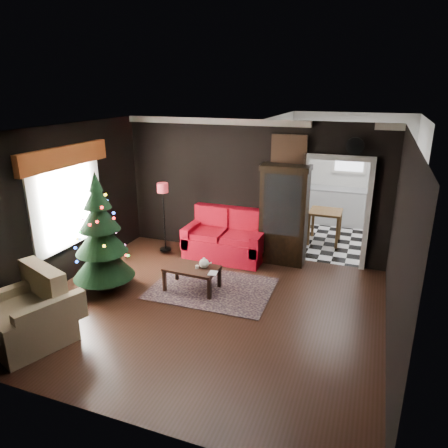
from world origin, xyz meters
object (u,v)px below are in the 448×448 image
at_px(teapot, 204,263).
at_px(kitchen_table, 325,226).
at_px(armchair, 26,312).
at_px(coffee_table, 192,278).
at_px(wall_clock, 355,146).
at_px(curio_cabinet, 284,217).
at_px(floor_lamp, 164,217).
at_px(christmas_tree, 100,234).
at_px(loveseat, 225,235).

height_order(teapot, kitchen_table, kitchen_table).
distance_m(armchair, coffee_table, 2.68).
bearing_deg(wall_clock, teapot, -139.49).
bearing_deg(curio_cabinet, floor_lamp, -168.13).
bearing_deg(wall_clock, kitchen_table, 113.75).
xyz_separation_m(christmas_tree, coffee_table, (1.42, 0.55, -0.83)).
height_order(loveseat, teapot, loveseat).
height_order(loveseat, wall_clock, wall_clock).
bearing_deg(coffee_table, teapot, 14.45).
bearing_deg(curio_cabinet, kitchen_table, 65.56).
xyz_separation_m(christmas_tree, wall_clock, (3.82, 2.48, 1.33)).
relative_size(coffee_table, wall_clock, 2.86).
relative_size(armchair, teapot, 5.52).
bearing_deg(armchair, kitchen_table, 79.09).
xyz_separation_m(floor_lamp, wall_clock, (3.60, 0.68, 1.55)).
relative_size(loveseat, teapot, 8.90).
relative_size(christmas_tree, kitchen_table, 2.66).
distance_m(floor_lamp, kitchen_table, 3.64).
bearing_deg(teapot, floor_lamp, 139.74).
xyz_separation_m(floor_lamp, teapot, (1.41, -1.19, -0.32)).
bearing_deg(loveseat, curio_cabinet, 10.83).
height_order(wall_clock, kitchen_table, wall_clock).
bearing_deg(armchair, christmas_tree, 108.92).
bearing_deg(floor_lamp, christmas_tree, -97.04).
relative_size(loveseat, christmas_tree, 0.85).
height_order(curio_cabinet, kitchen_table, curio_cabinet).
bearing_deg(floor_lamp, coffee_table, -46.05).
xyz_separation_m(christmas_tree, kitchen_table, (3.27, 3.73, -0.68)).
distance_m(armchair, wall_clock, 5.99).
bearing_deg(teapot, wall_clock, 40.51).
bearing_deg(curio_cabinet, loveseat, -169.17).
bearing_deg(kitchen_table, loveseat, -137.49).
distance_m(christmas_tree, teapot, 1.82).
relative_size(loveseat, floor_lamp, 1.17).
relative_size(floor_lamp, armchair, 1.37).
bearing_deg(wall_clock, floor_lamp, -169.23).
height_order(teapot, wall_clock, wall_clock).
xyz_separation_m(curio_cabinet, armchair, (-2.68, -3.97, -0.49)).
bearing_deg(curio_cabinet, wall_clock, 8.53).
bearing_deg(christmas_tree, kitchen_table, 48.74).
distance_m(christmas_tree, coffee_table, 1.74).
xyz_separation_m(floor_lamp, armchair, (-0.27, -3.46, -0.37)).
bearing_deg(floor_lamp, kitchen_table, 32.37).
bearing_deg(curio_cabinet, teapot, -120.41).
height_order(armchair, teapot, armchair).
relative_size(christmas_tree, teapot, 10.44).
height_order(curio_cabinet, coffee_table, curio_cabinet).
xyz_separation_m(loveseat, armchair, (-1.53, -3.75, -0.04)).
bearing_deg(curio_cabinet, armchair, -123.99).
height_order(coffee_table, kitchen_table, kitchen_table).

